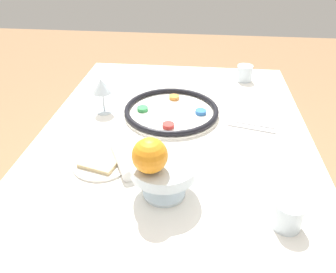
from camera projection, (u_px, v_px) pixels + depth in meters
dining_table at (172, 220)px, 1.30m from camera, size 1.33×0.92×0.78m
seder_plate at (171, 111)px, 1.23m from camera, size 0.35×0.35×0.03m
wine_glass at (102, 87)px, 1.20m from camera, size 0.07×0.07×0.14m
fruit_stand at (163, 170)px, 0.83m from camera, size 0.17×0.17×0.10m
orange_fruit at (150, 155)px, 0.77m from camera, size 0.09×0.09×0.09m
bread_plate at (102, 161)px, 0.98m from camera, size 0.18×0.18×0.02m
napkin_roll at (123, 161)px, 0.96m from camera, size 0.15×0.11×0.04m
cup_near at (288, 215)px, 0.76m from camera, size 0.07×0.07×0.07m
cup_mid at (245, 73)px, 1.48m from camera, size 0.07×0.07×0.07m
fork_left at (251, 123)px, 1.17m from camera, size 0.05×0.17×0.01m
fork_right at (251, 128)px, 1.15m from camera, size 0.06×0.17×0.01m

